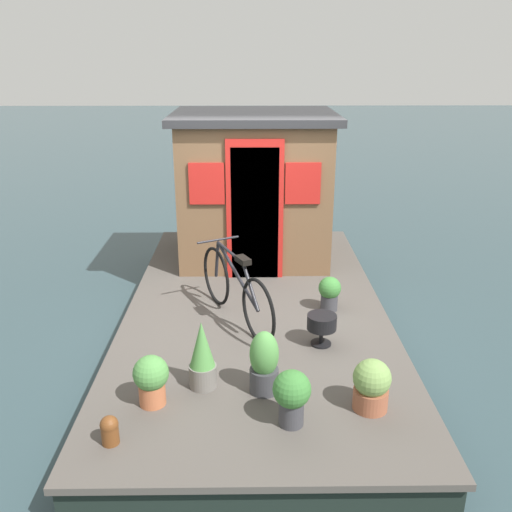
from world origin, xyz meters
name	(u,v)px	position (x,y,z in m)	size (l,w,h in m)	color
ground_plane	(256,335)	(0.00, 0.00, 0.00)	(60.00, 60.00, 0.00)	#2D4247
houseboat_deck	(256,321)	(0.00, 0.00, 0.19)	(5.71, 2.96, 0.37)	#4C4742
houseboat_cabin	(254,186)	(1.74, 0.00, 1.39)	(1.86, 2.19, 2.03)	brown
bicycle	(236,289)	(-0.36, 0.22, 0.75)	(1.56, 0.83, 0.82)	black
potted_plant_lavender	(264,363)	(-1.71, -0.05, 0.65)	(0.25, 0.25, 0.58)	#38383D
potted_plant_sage	(292,395)	(-2.17, -0.25, 0.64)	(0.30, 0.30, 0.47)	#38383D
potted_plant_basil	(151,379)	(-1.89, 0.89, 0.61)	(0.30, 0.30, 0.45)	#B2603D
potted_plant_rosemary	(202,356)	(-1.63, 0.49, 0.67)	(0.25, 0.25, 0.63)	slate
potted_plant_ivy	(330,292)	(-0.09, -0.84, 0.59)	(0.26, 0.26, 0.40)	#38383D
potted_plant_succulent	(371,385)	(-1.97, -0.92, 0.60)	(0.31, 0.31, 0.45)	#935138
charcoal_grill	(322,324)	(-0.90, -0.65, 0.61)	(0.30, 0.30, 0.33)	black
mooring_bollard	(110,429)	(-2.38, 1.13, 0.49)	(0.14, 0.14, 0.24)	brown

